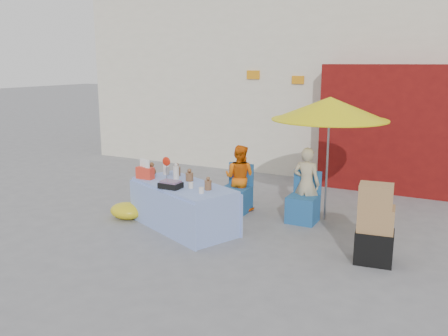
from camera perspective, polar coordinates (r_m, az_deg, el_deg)
The scene contains 10 objects.
ground at distance 7.30m, azimuth -2.40°, elevation -8.58°, with size 80.00×80.00×0.00m, color slate.
backdrop at distance 13.73m, azimuth 15.70°, elevation 14.09°, with size 14.00×8.00×7.80m.
market_table at distance 7.71m, azimuth -4.96°, elevation -4.48°, with size 2.11×1.59×1.16m.
chair_left at distance 8.55m, azimuth 1.48°, elevation -3.58°, with size 0.48×0.47×0.85m.
chair_right at distance 8.10m, azimuth 9.48°, elevation -4.66°, with size 0.48×0.47×0.85m.
vendor_orange at distance 8.58m, azimuth 1.89°, elevation -1.16°, with size 0.58×0.45×1.20m, color orange.
vendor_beige at distance 8.13m, azimuth 9.87°, elevation -1.90°, with size 0.46×0.30×1.26m, color tan.
umbrella at distance 7.97m, azimuth 12.61°, elevation 6.94°, with size 1.90×1.90×2.09m.
box_stack at distance 6.64m, azimuth 17.70°, elevation -6.76°, with size 0.54×0.46×1.09m.
tarp_bundle at distance 8.36m, azimuth -11.58°, elevation -5.05°, with size 0.62×0.49×0.28m, color yellow.
Camera 1 is at (3.39, -5.90, 2.64)m, focal length 38.00 mm.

